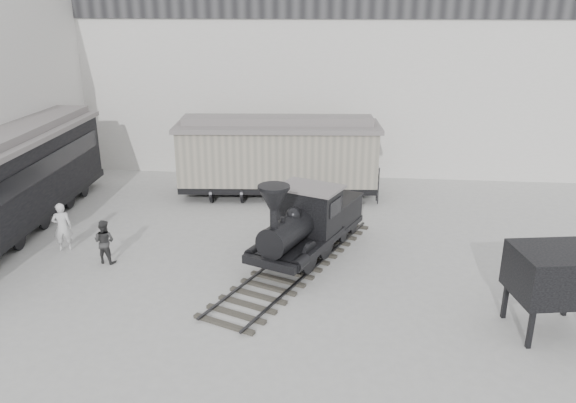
# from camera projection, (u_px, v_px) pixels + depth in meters

# --- Properties ---
(ground) EXTENTS (90.00, 90.00, 0.00)m
(ground) POSITION_uv_depth(u_px,v_px,m) (245.00, 304.00, 17.24)
(ground) COLOR #9E9E9B
(north_wall) EXTENTS (34.00, 2.51, 11.00)m
(north_wall) POSITION_uv_depth(u_px,v_px,m) (291.00, 67.00, 29.44)
(north_wall) COLOR silver
(north_wall) RESTS_ON ground
(locomotive) EXTENTS (5.49, 9.40, 3.30)m
(locomotive) POSITION_uv_depth(u_px,v_px,m) (305.00, 227.00, 19.94)
(locomotive) COLOR black
(locomotive) RESTS_ON ground
(boxcar) EXTENTS (9.61, 3.69, 3.85)m
(boxcar) POSITION_uv_depth(u_px,v_px,m) (278.00, 155.00, 26.26)
(boxcar) COLOR black
(boxcar) RESTS_ON ground
(passenger_coach) EXTENTS (3.64, 14.22, 3.77)m
(passenger_coach) POSITION_uv_depth(u_px,v_px,m) (4.00, 184.00, 21.88)
(passenger_coach) COLOR black
(passenger_coach) RESTS_ON ground
(visitor_a) EXTENTS (0.80, 0.68, 1.86)m
(visitor_a) POSITION_uv_depth(u_px,v_px,m) (62.00, 227.00, 20.70)
(visitor_a) COLOR silver
(visitor_a) RESTS_ON ground
(visitor_b) EXTENTS (0.86, 0.72, 1.59)m
(visitor_b) POSITION_uv_depth(u_px,v_px,m) (104.00, 242.00, 19.77)
(visitor_b) COLOR #333334
(visitor_b) RESTS_ON ground
(coal_hopper) EXTENTS (2.55, 2.21, 2.47)m
(coal_hopper) POSITION_uv_depth(u_px,v_px,m) (555.00, 279.00, 15.31)
(coal_hopper) COLOR black
(coal_hopper) RESTS_ON ground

